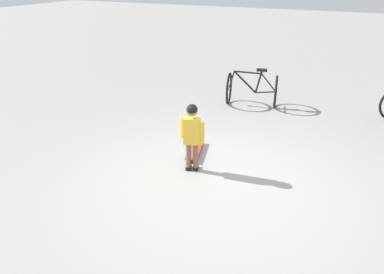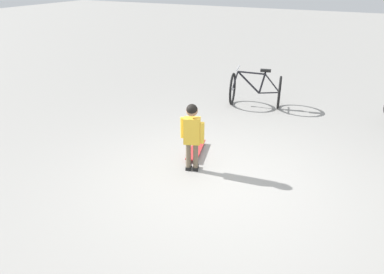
# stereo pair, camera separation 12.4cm
# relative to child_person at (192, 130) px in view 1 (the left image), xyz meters

# --- Properties ---
(ground_plane) EXTENTS (50.00, 50.00, 0.00)m
(ground_plane) POSITION_rel_child_person_xyz_m (-0.13, -0.53, -0.66)
(ground_plane) COLOR gray
(child_person) EXTENTS (0.24, 0.41, 1.06)m
(child_person) POSITION_rel_child_person_xyz_m (0.00, 0.00, 0.00)
(child_person) COLOR brown
(child_person) RESTS_ON ground
(skateboard) EXTENTS (0.78, 0.37, 0.07)m
(skateboard) POSITION_rel_child_person_xyz_m (0.53, 0.20, -0.60)
(skateboard) COLOR #B22D2D
(skateboard) RESTS_ON ground
(bicycle_mid) EXTENTS (0.92, 1.19, 0.85)m
(bicycle_mid) POSITION_rel_child_person_xyz_m (3.16, 0.03, -0.28)
(bicycle_mid) COLOR black
(bicycle_mid) RESTS_ON ground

